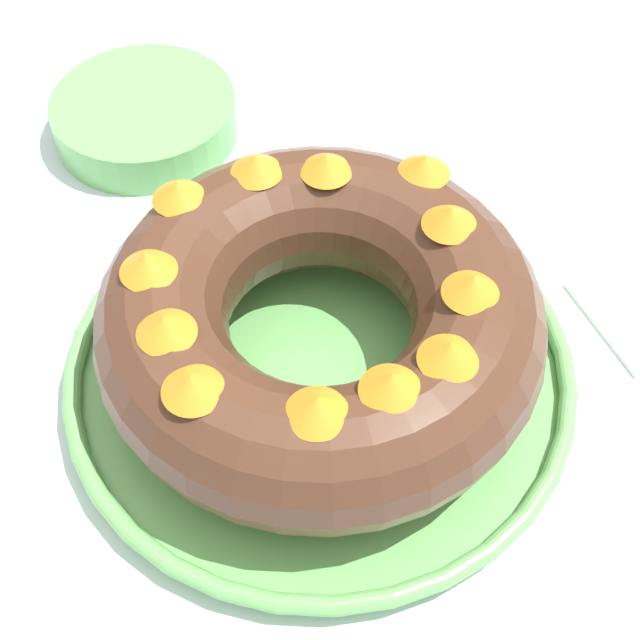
# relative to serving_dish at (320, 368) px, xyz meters

# --- Properties ---
(dining_table) EXTENTS (1.53, 1.19, 0.75)m
(dining_table) POSITION_rel_serving_dish_xyz_m (0.03, 0.01, -0.09)
(dining_table) COLOR silver
(dining_table) RESTS_ON ground_plane
(serving_dish) EXTENTS (0.34, 0.34, 0.02)m
(serving_dish) POSITION_rel_serving_dish_xyz_m (0.00, 0.00, 0.00)
(serving_dish) COLOR #6BB760
(serving_dish) RESTS_ON dining_table
(bundt_cake) EXTENTS (0.28, 0.28, 0.10)m
(bundt_cake) POSITION_rel_serving_dish_xyz_m (-0.00, 0.00, 0.05)
(bundt_cake) COLOR #4C2D1E
(bundt_cake) RESTS_ON serving_dish
(side_bowl) EXTENTS (0.15, 0.15, 0.04)m
(side_bowl) POSITION_rel_serving_dish_xyz_m (-0.03, 0.29, 0.01)
(side_bowl) COLOR #6BB760
(side_bowl) RESTS_ON dining_table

